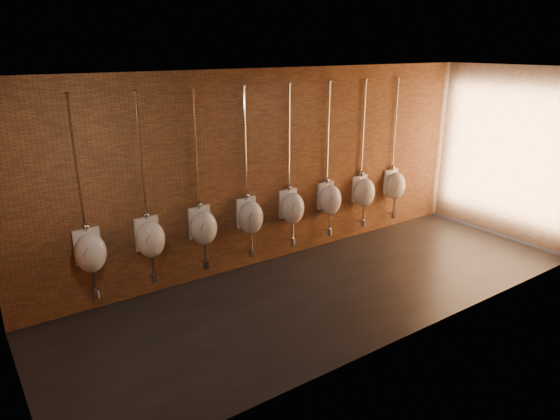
# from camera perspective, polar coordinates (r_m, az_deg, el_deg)

# --- Properties ---
(ground) EXTENTS (8.50, 8.50, 0.00)m
(ground) POSITION_cam_1_polar(r_m,az_deg,el_deg) (7.70, 6.05, -9.07)
(ground) COLOR black
(ground) RESTS_ON ground
(room_shell) EXTENTS (8.54, 3.04, 3.22)m
(room_shell) POSITION_cam_1_polar(r_m,az_deg,el_deg) (7.01, 6.60, 5.70)
(room_shell) COLOR black
(room_shell) RESTS_ON ground
(urinal_0) EXTENTS (0.42, 0.37, 2.72)m
(urinal_0) POSITION_cam_1_polar(r_m,az_deg,el_deg) (7.12, -20.86, -4.47)
(urinal_0) COLOR white
(urinal_0) RESTS_ON ground
(urinal_1) EXTENTS (0.42, 0.37, 2.72)m
(urinal_1) POSITION_cam_1_polar(r_m,az_deg,el_deg) (7.34, -14.59, -3.17)
(urinal_1) COLOR white
(urinal_1) RESTS_ON ground
(urinal_2) EXTENTS (0.42, 0.37, 2.72)m
(urinal_2) POSITION_cam_1_polar(r_m,az_deg,el_deg) (7.63, -8.74, -1.92)
(urinal_2) COLOR white
(urinal_2) RESTS_ON ground
(urinal_3) EXTENTS (0.42, 0.37, 2.72)m
(urinal_3) POSITION_cam_1_polar(r_m,az_deg,el_deg) (8.01, -3.40, -0.75)
(urinal_3) COLOR white
(urinal_3) RESTS_ON ground
(urinal_4) EXTENTS (0.42, 0.37, 2.72)m
(urinal_4) POSITION_cam_1_polar(r_m,az_deg,el_deg) (8.45, 1.42, 0.30)
(urinal_4) COLOR white
(urinal_4) RESTS_ON ground
(urinal_5) EXTENTS (0.42, 0.37, 2.72)m
(urinal_5) POSITION_cam_1_polar(r_m,az_deg,el_deg) (8.94, 5.74, 1.25)
(urinal_5) COLOR white
(urinal_5) RESTS_ON ground
(urinal_6) EXTENTS (0.42, 0.37, 2.72)m
(urinal_6) POSITION_cam_1_polar(r_m,az_deg,el_deg) (9.49, 9.59, 2.08)
(urinal_6) COLOR white
(urinal_6) RESTS_ON ground
(urinal_7) EXTENTS (0.42, 0.37, 2.72)m
(urinal_7) POSITION_cam_1_polar(r_m,az_deg,el_deg) (10.07, 13.01, 2.81)
(urinal_7) COLOR white
(urinal_7) RESTS_ON ground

